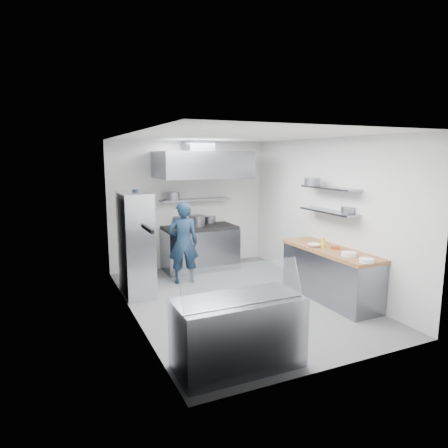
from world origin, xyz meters
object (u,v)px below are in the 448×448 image
gas_range (200,249)px  chef (183,243)px  wire_rack (136,244)px  display_case (238,333)px

gas_range → chef: bearing=-129.6°
chef → gas_range: bearing=-115.3°
chef → wire_rack: size_ratio=0.87×
gas_range → wire_rack: 2.01m
gas_range → display_case: gas_range is taller
gas_range → display_case: size_ratio=1.07×
gas_range → wire_rack: (-1.63, -1.07, 0.48)m
gas_range → wire_rack: wire_rack is taller
wire_rack → display_case: size_ratio=1.23×
wire_rack → display_case: wire_rack is taller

